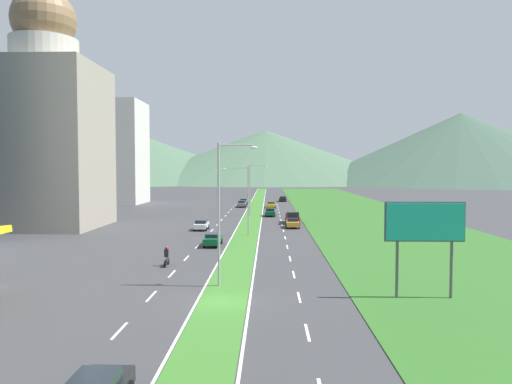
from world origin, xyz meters
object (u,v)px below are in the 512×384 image
motorcycle_rider (167,258)px  car_2 (244,201)px  car_3 (270,212)px  car_4 (213,239)px  street_lamp_mid (245,195)px  car_8 (242,204)px  billboard_roadside (425,226)px  street_lamp_far (252,186)px  car_6 (201,225)px  car_9 (292,223)px  street_lamp_near (223,205)px  car_7 (271,205)px  pickup_truck_0 (292,217)px  car_1 (283,199)px

motorcycle_rider → car_2: bearing=-2.3°
car_3 → car_4: 35.32m
car_4 → street_lamp_mid: bearing=-21.1°
car_3 → car_8: car_3 is taller
billboard_roadside → car_2: size_ratio=1.55×
car_2 → street_lamp_far: bearing=-173.9°
car_6 → car_2: bearing=-3.9°
street_lamp_far → car_9: size_ratio=2.37×
street_lamp_far → car_9: (6.74, -19.33, -4.81)m
street_lamp_mid → street_lamp_near: bearing=-90.7°
car_4 → car_2: bearing=-0.1°
street_lamp_near → motorcycle_rider: size_ratio=5.36×
car_2 → car_6: bearing=176.1°
car_6 → car_7: size_ratio=1.04×
car_3 → car_8: bearing=-163.2°
billboard_roadside → pickup_truck_0: 45.91m
car_4 → car_6: (-3.31, 14.20, -0.01)m
street_lamp_mid → car_1: size_ratio=2.07×
car_7 → motorcycle_rider: (-9.80, -66.05, 0.04)m
car_7 → car_8: (-6.73, 1.67, 0.07)m
car_8 → car_7: bearing=-103.9°
car_1 → car_8: car_8 is taller
street_lamp_mid → car_9: size_ratio=2.25×
car_7 → car_8: size_ratio=0.89×
car_4 → car_8: bearing=-0.2°
car_1 → car_3: 40.98m
car_8 → car_1: bearing=-26.9°
car_1 → car_9: bearing=-0.2°
billboard_roadside → car_9: bearing=100.0°
billboard_roadside → car_8: bearing=102.0°
car_1 → car_2: 14.69m
street_lamp_mid → car_4: street_lamp_mid is taller
street_lamp_far → car_3: street_lamp_far is taller
car_6 → car_8: car_8 is taller
street_lamp_far → car_2: street_lamp_far is taller
car_2 → car_4: 64.76m
car_7 → pickup_truck_0: size_ratio=0.75×
pickup_truck_0 → motorcycle_rider: size_ratio=2.70×
street_lamp_mid → pickup_truck_0: size_ratio=1.68×
street_lamp_mid → car_3: 26.71m
car_2 → motorcycle_rider: (-3.02, -76.53, 0.02)m
car_2 → car_6: size_ratio=1.00×
car_8 → street_lamp_mid: bearing=-176.3°
billboard_roadside → car_2: (-16.76, 87.14, -4.22)m
car_3 → car_6: 22.77m
billboard_roadside → car_4: billboard_roadside is taller
street_lamp_mid → car_4: 10.25m
car_2 → car_4: (-0.17, -64.76, 0.02)m
billboard_roadside → car_9: billboard_roadside is taller
street_lamp_near → car_8: 75.49m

